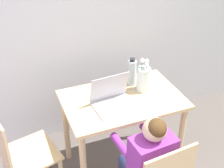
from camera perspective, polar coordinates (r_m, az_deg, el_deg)
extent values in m
cube|color=silver|center=(2.83, -5.68, 12.59)|extent=(6.40, 0.05, 2.50)
cube|color=#D6B784|center=(2.54, 1.94, -2.89)|extent=(0.97, 0.63, 0.03)
cylinder|color=#D6B784|center=(2.77, 12.39, -10.18)|extent=(0.05, 0.05, 0.72)
cylinder|color=#D6B784|center=(2.87, -8.38, -8.01)|extent=(0.05, 0.05, 0.72)
cylinder|color=#D6B784|center=(3.11, 7.21, -4.19)|extent=(0.05, 0.05, 0.72)
cube|color=#D6B784|center=(2.59, -14.73, -12.23)|extent=(0.48, 0.48, 0.02)
cube|color=#D6B784|center=(2.41, -19.74, -9.75)|extent=(0.10, 0.37, 0.45)
cylinder|color=#D6B784|center=(2.90, -12.28, -12.08)|extent=(0.04, 0.04, 0.42)
cube|color=purple|center=(2.18, 7.25, -13.88)|extent=(0.31, 0.20, 0.41)
sphere|color=beige|center=(1.99, 7.81, -8.25)|extent=(0.16, 0.16, 0.16)
sphere|color=#4C3319|center=(1.96, 8.09, -8.06)|extent=(0.13, 0.13, 0.13)
cylinder|color=navy|center=(2.42, 6.45, -14.35)|extent=(0.11, 0.29, 0.09)
cylinder|color=purple|center=(2.34, 7.08, -9.22)|extent=(0.08, 0.24, 0.06)
cylinder|color=purple|center=(2.24, 1.62, -11.17)|extent=(0.08, 0.24, 0.06)
cube|color=#B2B2B7|center=(2.44, 0.44, -4.06)|extent=(0.33, 0.26, 0.01)
cube|color=silver|center=(2.43, 0.44, -3.95)|extent=(0.29, 0.19, 0.00)
cube|color=#B2B2B7|center=(2.43, -0.51, -0.62)|extent=(0.32, 0.08, 0.23)
cube|color=#19284C|center=(2.44, -0.54, -0.56)|extent=(0.29, 0.07, 0.20)
cylinder|color=silver|center=(2.59, 5.75, 0.85)|extent=(0.12, 0.12, 0.21)
cylinder|color=#3D7A38|center=(2.58, 6.23, 1.99)|extent=(0.01, 0.01, 0.23)
sphere|color=white|center=(2.53, 6.38, 4.20)|extent=(0.04, 0.04, 0.04)
cylinder|color=#3D7A38|center=(2.58, 5.42, 2.08)|extent=(0.01, 0.01, 0.23)
sphere|color=white|center=(2.52, 5.55, 4.33)|extent=(0.04, 0.04, 0.04)
cylinder|color=#3D7A38|center=(2.55, 5.40, 1.78)|extent=(0.01, 0.01, 0.24)
sphere|color=white|center=(2.49, 5.54, 4.18)|extent=(0.03, 0.03, 0.03)
cylinder|color=#3D7A38|center=(2.55, 6.21, 1.44)|extent=(0.01, 0.01, 0.21)
sphere|color=white|center=(2.50, 6.35, 3.51)|extent=(0.03, 0.03, 0.03)
cylinder|color=silver|center=(2.66, 3.67, 2.06)|extent=(0.07, 0.07, 0.22)
cylinder|color=#262628|center=(2.60, 3.77, 4.43)|extent=(0.04, 0.04, 0.02)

